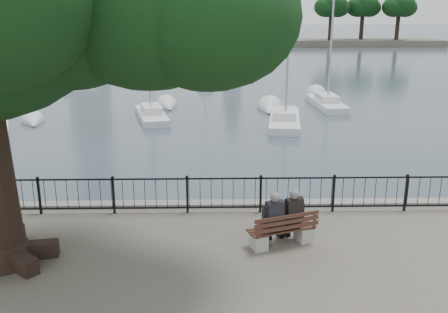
{
  "coord_description": "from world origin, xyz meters",
  "views": [
    {
      "loc": [
        -0.28,
        -10.22,
        5.39
      ],
      "look_at": [
        0.0,
        2.5,
        1.6
      ],
      "focal_mm": 40.0,
      "sensor_mm": 36.0,
      "label": 1
    }
  ],
  "objects_px": {
    "person_left": "(272,221)",
    "lion_monument": "(232,46)",
    "bench": "(282,234)",
    "person_right": "(291,218)"
  },
  "relations": [
    {
      "from": "bench",
      "to": "person_right",
      "type": "bearing_deg",
      "value": 39.7
    },
    {
      "from": "lion_monument",
      "to": "bench",
      "type": "bearing_deg",
      "value": -90.77
    },
    {
      "from": "person_left",
      "to": "lion_monument",
      "type": "relative_size",
      "value": 0.16
    },
    {
      "from": "bench",
      "to": "lion_monument",
      "type": "bearing_deg",
      "value": 89.23
    },
    {
      "from": "person_left",
      "to": "person_right",
      "type": "height_order",
      "value": "same"
    },
    {
      "from": "lion_monument",
      "to": "person_right",
      "type": "bearing_deg",
      "value": -90.53
    },
    {
      "from": "person_right",
      "to": "bench",
      "type": "bearing_deg",
      "value": -140.3
    },
    {
      "from": "person_right",
      "to": "lion_monument",
      "type": "height_order",
      "value": "lion_monument"
    },
    {
      "from": "person_left",
      "to": "lion_monument",
      "type": "bearing_deg",
      "value": 88.92
    },
    {
      "from": "person_left",
      "to": "person_right",
      "type": "xyz_separation_m",
      "value": [
        0.47,
        0.17,
        0.0
      ]
    }
  ]
}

